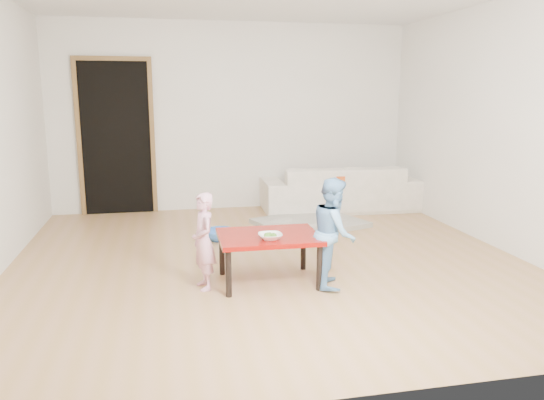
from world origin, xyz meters
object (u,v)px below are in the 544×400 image
object	(u,v)px
sofa	(339,188)
bowl	(270,236)
basin	(220,235)
child_pink	(204,241)
child_blue	(334,232)
red_table	(269,258)

from	to	relation	value
sofa	bowl	distance (m)	3.25
sofa	basin	xyz separation A→B (m)	(-1.84, -1.24, -0.26)
child_pink	basin	xyz separation A→B (m)	(0.29, 1.48, -0.36)
child_blue	bowl	bearing A→B (deg)	101.42
sofa	child_pink	world-z (taller)	child_pink
red_table	child_blue	world-z (taller)	child_blue
child_blue	child_pink	bearing A→B (deg)	97.08
bowl	child_pink	xyz separation A→B (m)	(-0.55, 0.12, -0.04)
basin	bowl	bearing A→B (deg)	-80.68
child_blue	basin	distance (m)	1.86
red_table	basin	xyz separation A→B (m)	(-0.28, 1.44, -0.16)
child_pink	sofa	bearing A→B (deg)	130.18
child_pink	basin	size ratio (longest dim) A/B	2.24
child_pink	basin	bearing A→B (deg)	157.25
bowl	child_blue	bearing A→B (deg)	-3.41
bowl	sofa	bearing A→B (deg)	60.80
sofa	child_pink	distance (m)	3.45
sofa	red_table	bearing A→B (deg)	62.07
child_blue	sofa	bearing A→B (deg)	-5.00
child_pink	child_blue	size ratio (longest dim) A/B	0.88
sofa	child_pink	bearing A→B (deg)	54.20
basin	red_table	bearing A→B (deg)	-79.10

